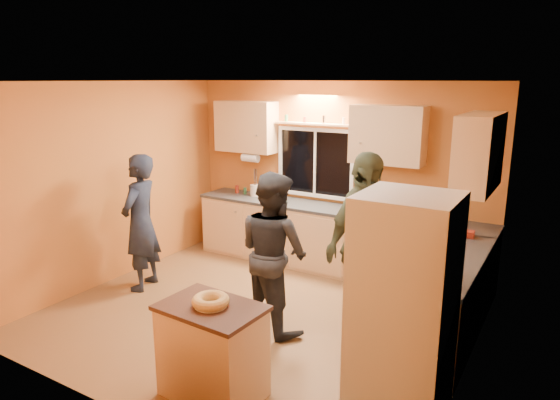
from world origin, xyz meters
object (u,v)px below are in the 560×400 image
Objects in this scene: refrigerator at (403,307)px; island at (212,350)px; person_center at (274,252)px; person_left at (141,223)px; person_right at (363,244)px.

refrigerator is 1.61m from island.
person_center reaches higher than island.
person_left reaches higher than person_center.
refrigerator is 1.05× the size of person_center.
person_right is at bearing 72.81° from island.
person_left is (-2.18, 1.33, 0.45)m from island.
refrigerator is 2.06× the size of island.
person_center is at bearing 130.04° from person_right.
person_center is at bearing 101.48° from island.
person_left is at bearing 18.46° from person_center.
person_center is at bearing 157.33° from refrigerator.
person_left is at bearing 151.63° from island.
island is 1.91m from person_right.
refrigerator is at bearing 177.02° from person_center.
refrigerator is 1.04× the size of person_left.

